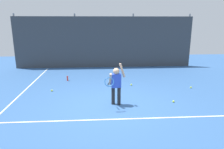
{
  "coord_description": "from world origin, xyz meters",
  "views": [
    {
      "loc": [
        -0.36,
        -6.14,
        2.6
      ],
      "look_at": [
        0.09,
        0.62,
        0.85
      ],
      "focal_mm": 32.96,
      "sensor_mm": 36.0,
      "label": 1
    }
  ],
  "objects_px": {
    "water_bottle": "(68,78)",
    "tennis_ball_2": "(191,87)",
    "tennis_ball_0": "(131,85)",
    "tennis_ball_1": "(173,101)",
    "tennis_ball_3": "(52,91)",
    "tennis_player": "(116,83)"
  },
  "relations": [
    {
      "from": "tennis_ball_0",
      "to": "tennis_ball_1",
      "type": "relative_size",
      "value": 1.0
    },
    {
      "from": "tennis_player",
      "to": "tennis_ball_0",
      "type": "relative_size",
      "value": 20.46
    },
    {
      "from": "water_bottle",
      "to": "tennis_ball_2",
      "type": "distance_m",
      "value": 5.3
    },
    {
      "from": "water_bottle",
      "to": "tennis_ball_1",
      "type": "bearing_deg",
      "value": -36.28
    },
    {
      "from": "tennis_ball_0",
      "to": "tennis_ball_2",
      "type": "relative_size",
      "value": 1.0
    },
    {
      "from": "tennis_ball_0",
      "to": "tennis_ball_3",
      "type": "height_order",
      "value": "same"
    },
    {
      "from": "tennis_ball_0",
      "to": "tennis_ball_1",
      "type": "height_order",
      "value": "same"
    },
    {
      "from": "tennis_player",
      "to": "water_bottle",
      "type": "distance_m",
      "value": 3.54
    },
    {
      "from": "water_bottle",
      "to": "tennis_ball_0",
      "type": "xyz_separation_m",
      "value": [
        2.77,
        -0.9,
        -0.08
      ]
    },
    {
      "from": "tennis_ball_3",
      "to": "tennis_ball_0",
      "type": "bearing_deg",
      "value": 9.77
    },
    {
      "from": "tennis_player",
      "to": "tennis_ball_3",
      "type": "relative_size",
      "value": 20.46
    },
    {
      "from": "tennis_ball_0",
      "to": "tennis_ball_3",
      "type": "bearing_deg",
      "value": -170.23
    },
    {
      "from": "water_bottle",
      "to": "tennis_ball_0",
      "type": "distance_m",
      "value": 2.91
    },
    {
      "from": "tennis_ball_0",
      "to": "tennis_ball_1",
      "type": "bearing_deg",
      "value": -60.42
    },
    {
      "from": "water_bottle",
      "to": "tennis_ball_3",
      "type": "distance_m",
      "value": 1.5
    },
    {
      "from": "water_bottle",
      "to": "tennis_ball_1",
      "type": "distance_m",
      "value": 4.8
    },
    {
      "from": "water_bottle",
      "to": "tennis_ball_1",
      "type": "relative_size",
      "value": 3.33
    },
    {
      "from": "tennis_player",
      "to": "tennis_ball_1",
      "type": "distance_m",
      "value": 2.05
    },
    {
      "from": "tennis_ball_2",
      "to": "tennis_ball_3",
      "type": "bearing_deg",
      "value": -179.77
    },
    {
      "from": "tennis_ball_0",
      "to": "tennis_ball_3",
      "type": "distance_m",
      "value": 3.21
    },
    {
      "from": "tennis_player",
      "to": "tennis_ball_2",
      "type": "distance_m",
      "value": 3.55
    },
    {
      "from": "water_bottle",
      "to": "tennis_ball_0",
      "type": "height_order",
      "value": "water_bottle"
    }
  ]
}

